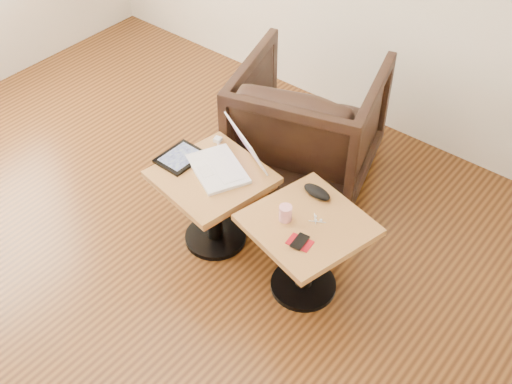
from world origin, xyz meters
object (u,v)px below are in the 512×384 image
Objects in this scene: laptop at (227,161)px; armchair at (308,121)px; side_table_left at (213,192)px; striped_cup at (285,213)px; side_table_right at (307,240)px.

armchair reaches higher than laptop.
striped_cup reaches higher than side_table_left.
laptop is at bearing 86.03° from side_table_left.
armchair is (0.02, 0.74, -0.15)m from laptop.
striped_cup is at bearing 7.42° from side_table_left.
side_table_left is 0.20m from laptop.
striped_cup reaches higher than side_table_right.
striped_cup is (0.51, -0.02, 0.17)m from side_table_left.
armchair is at bearing 139.13° from side_table_right.
laptop reaches higher than side_table_left.
side_table_right is 0.61m from laptop.
side_table_left is 0.61m from side_table_right.
side_table_right is 0.99m from armchair.
laptop is 5.52× the size of striped_cup.
laptop is (0.02, 0.10, 0.17)m from side_table_left.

